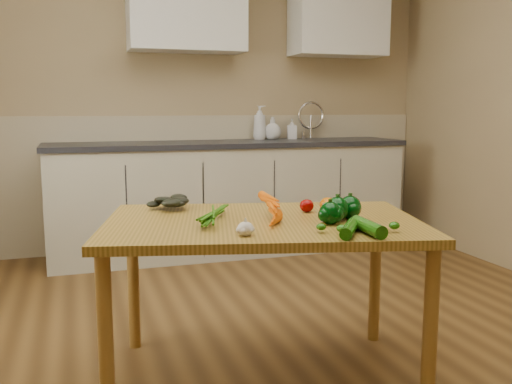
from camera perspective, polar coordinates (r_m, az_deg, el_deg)
The scene contains 18 objects.
room at distance 2.58m, azimuth 4.71°, elevation 10.14°, with size 4.04×5.04×2.64m.
counter_run at distance 4.61m, azimuth -2.54°, elevation -0.41°, with size 2.84×0.64×1.14m.
upper_cabinets at distance 4.83m, azimuth 0.52°, elevation 17.78°, with size 2.15×0.35×0.70m.
table at distance 2.42m, azimuth 0.68°, elevation -4.60°, with size 1.47×1.12×0.70m.
soap_bottle_a at distance 4.80m, azimuth 0.37°, elevation 6.96°, with size 0.11×0.11×0.28m, color silver.
soap_bottle_b at distance 4.89m, azimuth 3.61°, elevation 6.32°, with size 0.08×0.08×0.17m, color silver.
soap_bottle_c at distance 4.84m, azimuth 1.67°, elevation 6.39°, with size 0.15×0.15×0.19m, color silver.
carrot_bunch at distance 2.37m, azimuth -0.21°, elevation -2.13°, with size 0.24×0.19×0.07m, color #E95E05, non-canonical shape.
leafy_greens at distance 2.66m, azimuth -8.96°, elevation -0.74°, with size 0.19×0.17×0.09m, color black, non-canonical shape.
garlic_bulb at distance 2.10m, azimuth -1.06°, elevation -3.70°, with size 0.06×0.06×0.05m, color beige.
pepper_a at distance 2.40m, azimuth 8.13°, elevation -1.68°, with size 0.10×0.10×0.10m, color black.
pepper_b at distance 2.45m, azimuth 9.38°, elevation -1.54°, with size 0.10×0.10×0.10m, color black.
pepper_c at distance 2.32m, azimuth 7.42°, elevation -2.12°, with size 0.09×0.09×0.09m, color black.
tomato_a at distance 2.58m, azimuth 5.09°, elevation -1.37°, with size 0.06×0.06×0.06m, color #820202.
tomato_b at distance 2.58m, azimuth 7.20°, elevation -1.29°, with size 0.07×0.07×0.07m, color #D76305.
tomato_c at distance 2.61m, azimuth 9.62°, elevation -1.23°, with size 0.07×0.07×0.07m, color #D76305.
zucchini_a at distance 2.17m, azimuth 11.18°, elevation -3.46°, with size 0.05×0.05×0.21m, color #144A07.
zucchini_b at distance 2.14m, azimuth 9.34°, elevation -3.63°, with size 0.05×0.05×0.21m, color #144A07.
Camera 1 is at (-0.98, -2.21, 1.17)m, focal length 40.00 mm.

